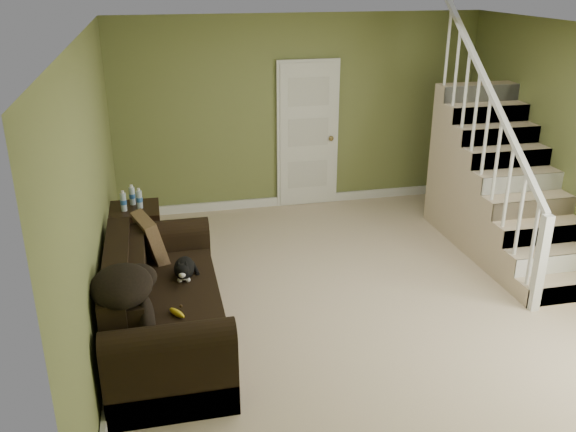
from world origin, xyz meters
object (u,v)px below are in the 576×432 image
side_table (136,235)px  cat (185,269)px  sofa (161,308)px  banana (177,313)px

side_table → cat: 1.51m
side_table → sofa: bearing=-82.2°
sofa → banana: size_ratio=11.67×
sofa → banana: sofa is taller
side_table → banana: bearing=-80.2°
banana → cat: bearing=46.9°
sofa → cat: 0.42m
cat → banana: size_ratio=2.60×
sofa → side_table: size_ratio=2.49×
side_table → banana: side_table is taller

